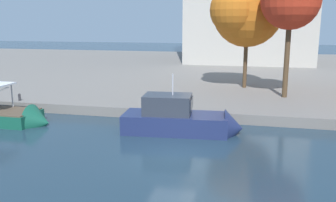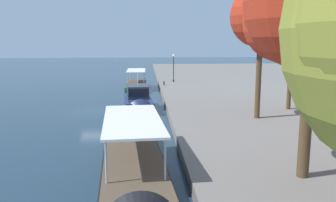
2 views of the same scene
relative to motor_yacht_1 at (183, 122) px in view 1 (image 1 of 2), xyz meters
The scene contains 5 objects.
ground_plane 4.70m from the motor_yacht_1, 87.17° to the right, with size 220.00×220.00×0.00m, color #1E3342.
dock_promenade 30.30m from the motor_yacht_1, 89.57° to the left, with size 120.00×55.00×0.75m, color slate.
motor_yacht_1 is the anchor object (origin of this frame).
mooring_bollard_0 15.06m from the motor_yacht_1, 166.87° to the left, with size 0.22×0.22×0.63m.
tree_3 16.26m from the motor_yacht_1, 77.34° to the left, with size 7.06×7.29×10.88m.
Camera 1 is at (4.02, -18.43, 7.22)m, focal length 39.04 mm.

